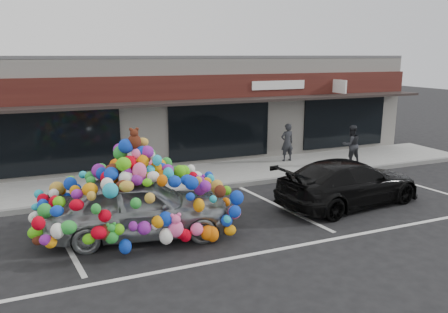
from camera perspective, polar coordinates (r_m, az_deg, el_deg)
name	(u,v)px	position (r m, az deg, el deg)	size (l,w,h in m)	color
ground	(192,223)	(11.71, -4.23, -8.65)	(90.00, 90.00, 0.00)	black
shop_building	(129,107)	(19.21, -12.30, 6.33)	(24.00, 7.20, 4.31)	white
sidewalk	(156,181)	(15.34, -8.92, -3.17)	(26.00, 3.00, 0.15)	gray
kerb	(167,193)	(13.95, -7.46, -4.78)	(26.00, 0.18, 0.16)	slate
parking_stripe_left	(63,239)	(11.41, -20.25, -10.05)	(0.12, 4.40, 0.01)	silver
parking_stripe_mid	(281,207)	(12.96, 7.41, -6.53)	(0.12, 4.40, 0.01)	silver
parking_stripe_right	(420,186)	(16.23, 24.25, -3.55)	(0.12, 4.40, 0.01)	silver
lane_line	(304,245)	(10.59, 10.38, -11.25)	(14.00, 0.12, 0.01)	silver
toy_car	(139,200)	(10.79, -11.08, -5.55)	(3.18, 4.97, 2.74)	#909399
black_sedan	(349,182)	(13.38, 16.02, -3.28)	(4.65, 1.89, 1.35)	black
pedestrian_a	(287,142)	(17.71, 8.25, 1.84)	(0.56, 0.36, 1.52)	black
pedestrian_b	(351,145)	(17.75, 16.28, 1.49)	(0.75, 0.58, 1.54)	black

